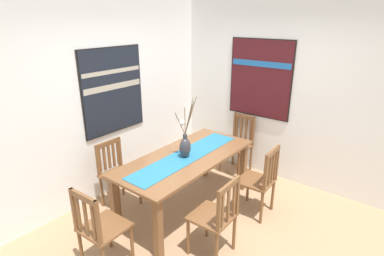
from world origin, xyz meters
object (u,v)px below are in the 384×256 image
Objects in this scene: chair_2 at (238,143)px; chair_3 at (117,172)px; dining_table at (186,164)px; chair_1 at (216,216)px; painting_on_back_wall at (113,91)px; painting_on_side_wall at (260,79)px; chair_0 at (260,180)px; centerpiece_vase at (185,145)px; chair_4 at (100,228)px.

chair_2 is 2.03m from chair_3.
dining_table is at bearing -58.15° from chair_3.
chair_1 is 0.79× the size of painting_on_back_wall.
painting_on_side_wall is (2.07, -0.99, 1.06)m from chair_3.
dining_table is 2.07× the size of chair_2.
chair_3 is (-0.98, 1.62, -0.01)m from chair_0.
centerpiece_vase is at bearing 173.62° from painting_on_side_wall.
centerpiece_vase is 1.30m from painting_on_back_wall.
chair_4 is (-0.85, -0.80, 0.00)m from chair_3.
chair_2 is 0.80× the size of painting_on_back_wall.
chair_2 is (1.38, 0.01, -0.16)m from dining_table.
chair_0 and chair_2 have the same top height.
centerpiece_vase reaches higher than dining_table.
painting_on_back_wall reaches higher than dining_table.
chair_0 reaches higher than chair_3.
painting_on_side_wall is (1.60, -0.18, 0.62)m from centerpiece_vase.
painting_on_back_wall is at bearing 44.37° from chair_4.
centerpiece_vase is 0.83× the size of chair_1.
painting_on_side_wall reaches higher than dining_table.
dining_table is at bearing 59.05° from chair_1.
chair_3 is (-0.47, 0.81, -0.44)m from centerpiece_vase.
dining_table is at bearing 16.07° from centerpiece_vase.
centerpiece_vase is 0.65× the size of painting_on_side_wall.
chair_4 is at bearing 155.85° from chair_0.
chair_4 reaches higher than chair_3.
centerpiece_vase is at bearing -179.06° from chair_2.
chair_0 is at bearing -59.29° from dining_table.
chair_4 is (-1.83, 0.82, -0.01)m from chair_0.
painting_on_side_wall reaches higher than chair_0.
chair_0 is 0.96m from chair_1.
chair_1 is at bearing -163.56° from painting_on_side_wall.
chair_3 is at bearing 90.79° from chair_1.
chair_3 is at bearing 43.20° from chair_4.
dining_table is 0.96m from chair_0.
painting_on_side_wall is (2.05, 0.60, 1.06)m from chair_1.
painting_on_back_wall is (1.18, 1.15, 1.00)m from chair_4.
chair_2 is (1.40, 0.02, -0.44)m from centerpiece_vase.
chair_2 is at bearing 134.53° from painting_on_side_wall.
chair_0 is 1.64m from painting_on_side_wall.
dining_table is 2.07× the size of chair_0.
dining_table is 1.66× the size of painting_on_back_wall.
chair_3 is (-0.02, 1.59, 0.00)m from chair_1.
chair_3 is at bearing 120.03° from centerpiece_vase.
painting_on_back_wall reaches higher than chair_4.
centerpiece_vase is 0.65× the size of painting_on_back_wall.
dining_table is 0.94m from chair_1.
painting_on_back_wall is at bearing 142.33° from painting_on_side_wall.
painting_on_back_wall is at bearing 98.23° from dining_table.
chair_2 is 2.16m from painting_on_back_wall.
chair_4 is 3.11m from painting_on_side_wall.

